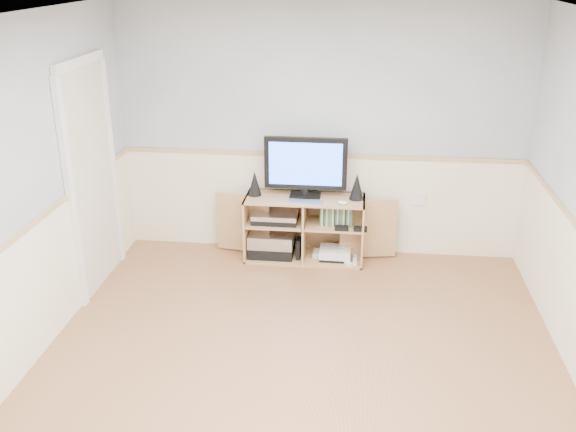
{
  "coord_description": "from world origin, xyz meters",
  "views": [
    {
      "loc": [
        0.38,
        -3.89,
        2.83
      ],
      "look_at": [
        -0.21,
        1.2,
        0.77
      ],
      "focal_mm": 40.0,
      "sensor_mm": 36.0,
      "label": 1
    }
  ],
  "objects_px": {
    "media_cabinet": "(305,226)",
    "game_consoles": "(334,253)",
    "keyboard": "(305,202)",
    "monitor": "(306,165)"
  },
  "relations": [
    {
      "from": "game_consoles",
      "to": "keyboard",
      "type": "bearing_deg",
      "value": -155.91
    },
    {
      "from": "media_cabinet",
      "to": "game_consoles",
      "type": "distance_m",
      "value": 0.41
    },
    {
      "from": "media_cabinet",
      "to": "keyboard",
      "type": "xyz_separation_m",
      "value": [
        0.02,
        -0.19,
        0.32
      ]
    },
    {
      "from": "media_cabinet",
      "to": "game_consoles",
      "type": "height_order",
      "value": "media_cabinet"
    },
    {
      "from": "keyboard",
      "to": "monitor",
      "type": "bearing_deg",
      "value": 102.2
    },
    {
      "from": "media_cabinet",
      "to": "game_consoles",
      "type": "bearing_deg",
      "value": -12.28
    },
    {
      "from": "keyboard",
      "to": "game_consoles",
      "type": "distance_m",
      "value": 0.66
    },
    {
      "from": "keyboard",
      "to": "game_consoles",
      "type": "relative_size",
      "value": 0.72
    },
    {
      "from": "monitor",
      "to": "game_consoles",
      "type": "height_order",
      "value": "monitor"
    },
    {
      "from": "monitor",
      "to": "game_consoles",
      "type": "distance_m",
      "value": 0.95
    }
  ]
}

